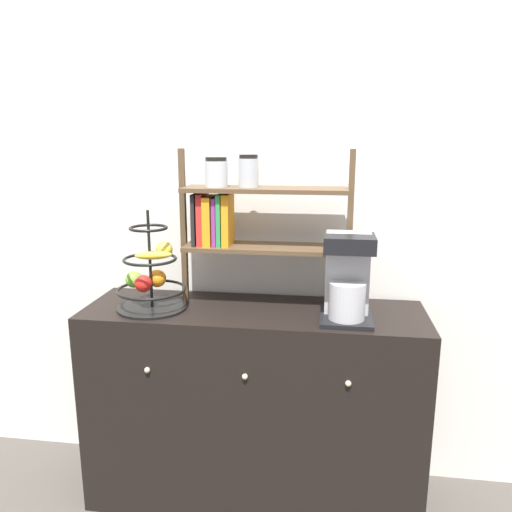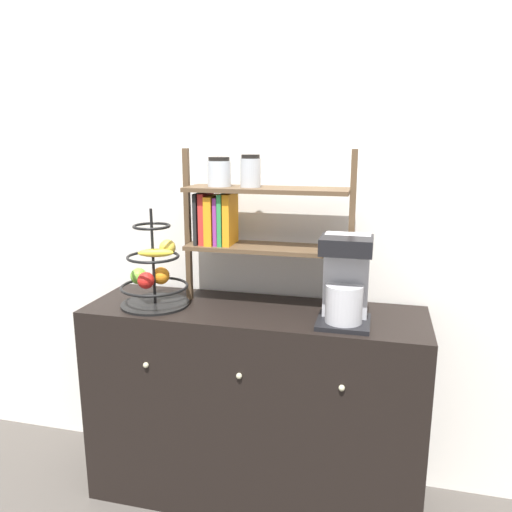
{
  "view_description": "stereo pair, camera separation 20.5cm",
  "coord_description": "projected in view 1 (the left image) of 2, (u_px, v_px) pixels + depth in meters",
  "views": [
    {
      "loc": [
        0.3,
        -1.76,
        1.6
      ],
      "look_at": [
        0.01,
        0.22,
        1.13
      ],
      "focal_mm": 35.0,
      "sensor_mm": 36.0,
      "label": 1
    },
    {
      "loc": [
        0.5,
        -1.72,
        1.6
      ],
      "look_at": [
        0.01,
        0.22,
        1.13
      ],
      "focal_mm": 35.0,
      "sensor_mm": 36.0,
      "label": 2
    }
  ],
  "objects": [
    {
      "name": "coffee_maker",
      "position": [
        347.0,
        278.0,
        1.96
      ],
      "size": [
        0.2,
        0.21,
        0.35
      ],
      "color": "black",
      "rests_on": "sideboard"
    },
    {
      "name": "sideboard",
      "position": [
        253.0,
        405.0,
        2.21
      ],
      "size": [
        1.44,
        0.46,
        0.9
      ],
      "color": "black",
      "rests_on": "ground_plane"
    },
    {
      "name": "shelf_hutch",
      "position": [
        240.0,
        212.0,
        2.1
      ],
      "size": [
        0.73,
        0.2,
        0.67
      ],
      "color": "brown",
      "rests_on": "sideboard"
    },
    {
      "name": "fruit_stand",
      "position": [
        151.0,
        278.0,
        2.1
      ],
      "size": [
        0.3,
        0.3,
        0.42
      ],
      "color": "black",
      "rests_on": "sideboard"
    },
    {
      "name": "wall_back",
      "position": [
        262.0,
        207.0,
        2.28
      ],
      "size": [
        7.0,
        0.05,
        2.6
      ],
      "primitive_type": "cube",
      "color": "silver",
      "rests_on": "ground_plane"
    }
  ]
}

